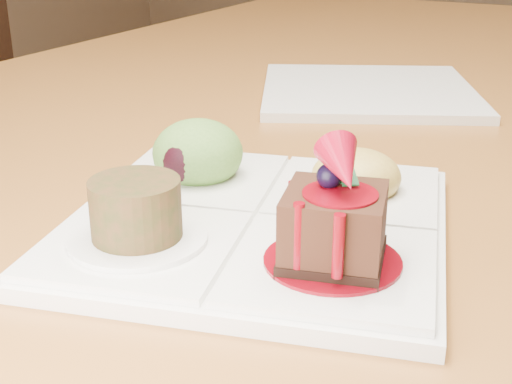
% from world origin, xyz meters
% --- Properties ---
extents(dining_table, '(1.00, 1.80, 0.75)m').
position_xyz_m(dining_table, '(0.00, 0.00, 0.68)').
color(dining_table, brown).
rests_on(dining_table, ground).
extents(chair_left, '(0.54, 0.54, 0.99)m').
position_xyz_m(chair_left, '(-0.76, 0.00, 0.56)').
color(chair_left, black).
rests_on(chair_left, ground).
extents(sampler_plate, '(0.35, 0.35, 0.11)m').
position_xyz_m(sampler_plate, '(0.18, -0.63, 0.77)').
color(sampler_plate, white).
rests_on(sampler_plate, dining_table).
extents(second_plate, '(0.37, 0.37, 0.01)m').
position_xyz_m(second_plate, '(0.12, -0.17, 0.76)').
color(second_plate, white).
rests_on(second_plate, dining_table).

